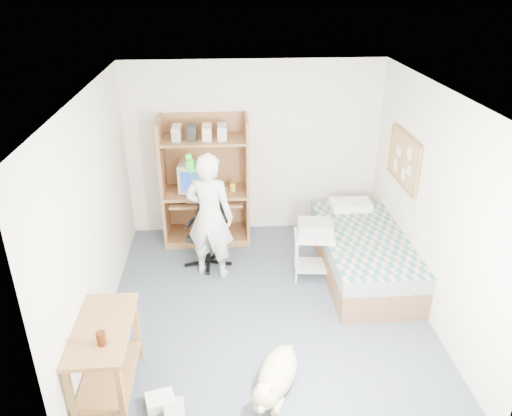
# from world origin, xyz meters

# --- Properties ---
(floor) EXTENTS (4.00, 4.00, 0.00)m
(floor) POSITION_xyz_m (0.00, 0.00, 0.00)
(floor) COLOR #465360
(floor) RESTS_ON ground
(wall_back) EXTENTS (3.60, 0.02, 2.50)m
(wall_back) POSITION_xyz_m (0.00, 2.00, 1.25)
(wall_back) COLOR silver
(wall_back) RESTS_ON floor
(wall_right) EXTENTS (0.02, 4.00, 2.50)m
(wall_right) POSITION_xyz_m (1.80, 0.00, 1.25)
(wall_right) COLOR silver
(wall_right) RESTS_ON floor
(wall_left) EXTENTS (0.02, 4.00, 2.50)m
(wall_left) POSITION_xyz_m (-1.80, 0.00, 1.25)
(wall_left) COLOR silver
(wall_left) RESTS_ON floor
(ceiling) EXTENTS (3.60, 4.00, 0.02)m
(ceiling) POSITION_xyz_m (0.00, 0.00, 2.50)
(ceiling) COLOR white
(ceiling) RESTS_ON wall_back
(computer_hutch) EXTENTS (1.20, 0.63, 1.80)m
(computer_hutch) POSITION_xyz_m (-0.70, 1.74, 0.82)
(computer_hutch) COLOR brown
(computer_hutch) RESTS_ON floor
(bed) EXTENTS (1.02, 2.02, 0.66)m
(bed) POSITION_xyz_m (1.30, 0.62, 0.29)
(bed) COLOR brown
(bed) RESTS_ON floor
(side_desk) EXTENTS (0.50, 1.00, 0.75)m
(side_desk) POSITION_xyz_m (-1.55, -1.20, 0.49)
(side_desk) COLOR olive
(side_desk) RESTS_ON floor
(corkboard) EXTENTS (0.04, 0.94, 0.66)m
(corkboard) POSITION_xyz_m (1.77, 0.90, 1.45)
(corkboard) COLOR #A08148
(corkboard) RESTS_ON wall_right
(office_chair) EXTENTS (0.56, 0.57, 0.99)m
(office_chair) POSITION_xyz_m (-0.67, 1.05, 0.35)
(office_chair) COLOR black
(office_chair) RESTS_ON floor
(person) EXTENTS (0.69, 0.56, 1.65)m
(person) POSITION_xyz_m (-0.63, 0.75, 0.82)
(person) COLOR silver
(person) RESTS_ON floor
(parrot) EXTENTS (0.12, 0.21, 0.33)m
(parrot) POSITION_xyz_m (-0.83, 0.76, 1.50)
(parrot) COLOR #159119
(parrot) RESTS_ON person
(dog) EXTENTS (0.57, 0.96, 0.38)m
(dog) POSITION_xyz_m (-0.02, -1.28, 0.17)
(dog) COLOR #CCAD89
(dog) RESTS_ON floor
(printer_cart) EXTENTS (0.53, 0.45, 0.60)m
(printer_cart) POSITION_xyz_m (0.66, 0.60, 0.39)
(printer_cart) COLOR silver
(printer_cart) RESTS_ON floor
(printer) EXTENTS (0.45, 0.36, 0.18)m
(printer) POSITION_xyz_m (0.66, 0.60, 0.69)
(printer) COLOR #A5A4A0
(printer) RESTS_ON printer_cart
(crt_monitor) EXTENTS (0.46, 0.48, 0.40)m
(crt_monitor) POSITION_xyz_m (-0.84, 1.75, 0.97)
(crt_monitor) COLOR beige
(crt_monitor) RESTS_ON computer_hutch
(keyboard) EXTENTS (0.45, 0.17, 0.03)m
(keyboard) POSITION_xyz_m (-0.74, 1.58, 0.67)
(keyboard) COLOR beige
(keyboard) RESTS_ON computer_hutch
(pencil_cup) EXTENTS (0.08, 0.08, 0.12)m
(pencil_cup) POSITION_xyz_m (-0.32, 1.65, 0.82)
(pencil_cup) COLOR gold
(pencil_cup) RESTS_ON computer_hutch
(drink_glass) EXTENTS (0.08, 0.08, 0.12)m
(drink_glass) POSITION_xyz_m (-1.50, -1.42, 0.81)
(drink_glass) COLOR #3E190A
(drink_glass) RESTS_ON side_desk
(floor_box_a) EXTENTS (0.29, 0.26, 0.10)m
(floor_box_a) POSITION_xyz_m (-1.08, -1.40, 0.05)
(floor_box_a) COLOR white
(floor_box_a) RESTS_ON floor
(floor_box_b) EXTENTS (0.21, 0.24, 0.08)m
(floor_box_b) POSITION_xyz_m (-0.95, -1.51, 0.04)
(floor_box_b) COLOR #B2B2AD
(floor_box_b) RESTS_ON floor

